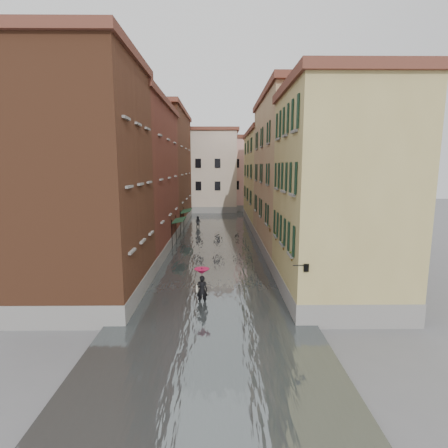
{
  "coord_description": "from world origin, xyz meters",
  "views": [
    {
      "loc": [
        0.46,
        -21.31,
        7.56
      ],
      "look_at": [
        0.73,
        6.14,
        3.0
      ],
      "focal_mm": 28.0,
      "sensor_mm": 36.0,
      "label": 1
    }
  ],
  "objects": [
    {
      "name": "floodwater",
      "position": [
        0.0,
        13.0,
        0.1
      ],
      "size": [
        10.0,
        60.0,
        0.2
      ],
      "primitive_type": "cube",
      "color": "#4E5556",
      "rests_on": "ground"
    },
    {
      "name": "window_planters",
      "position": [
        4.12,
        -0.84,
        3.51
      ],
      "size": [
        0.59,
        8.5,
        0.84
      ],
      "color": "#975A31",
      "rests_on": "ground"
    },
    {
      "name": "building_left_near",
      "position": [
        -7.0,
        -2.0,
        6.5
      ],
      "size": [
        6.0,
        8.0,
        13.0
      ],
      "primitive_type": "cube",
      "color": "brown",
      "rests_on": "ground"
    },
    {
      "name": "building_left_mid",
      "position": [
        -7.0,
        9.0,
        6.25
      ],
      "size": [
        6.0,
        14.0,
        12.5
      ],
      "primitive_type": "cube",
      "color": "brown",
      "rests_on": "ground"
    },
    {
      "name": "ground",
      "position": [
        0.0,
        0.0,
        0.0
      ],
      "size": [
        120.0,
        120.0,
        0.0
      ],
      "primitive_type": "plane",
      "color": "slate",
      "rests_on": "ground"
    },
    {
      "name": "pedestrian_far",
      "position": [
        -2.28,
        20.69,
        0.77
      ],
      "size": [
        0.83,
        0.69,
        1.55
      ],
      "primitive_type": "imported",
      "rotation": [
        0.0,
        0.0,
        -0.15
      ],
      "color": "black",
      "rests_on": "ground"
    },
    {
      "name": "building_right_near",
      "position": [
        7.0,
        -2.0,
        5.75
      ],
      "size": [
        6.0,
        8.0,
        11.5
      ],
      "primitive_type": "cube",
      "color": "#A39154",
      "rests_on": "ground"
    },
    {
      "name": "awning_far",
      "position": [
        -3.48,
        18.13,
        2.47
      ],
      "size": [
        1.09,
        3.23,
        2.8
      ],
      "color": "black",
      "rests_on": "ground"
    },
    {
      "name": "awning_near",
      "position": [
        -3.49,
        11.24,
        2.47
      ],
      "size": [
        1.09,
        2.99,
        2.8
      ],
      "color": "black",
      "rests_on": "ground"
    },
    {
      "name": "building_left_far",
      "position": [
        -7.0,
        24.0,
        7.0
      ],
      "size": [
        6.0,
        16.0,
        14.0
      ],
      "primitive_type": "cube",
      "color": "brown",
      "rests_on": "ground"
    },
    {
      "name": "wall_lantern",
      "position": [
        4.33,
        -6.0,
        3.01
      ],
      "size": [
        0.71,
        0.22,
        0.35
      ],
      "color": "black",
      "rests_on": "ground"
    },
    {
      "name": "pedestrian_main",
      "position": [
        -0.57,
        -3.02,
        1.19
      ],
      "size": [
        0.85,
        0.85,
        2.06
      ],
      "color": "black",
      "rests_on": "ground"
    },
    {
      "name": "building_right_mid",
      "position": [
        7.0,
        9.0,
        6.5
      ],
      "size": [
        6.0,
        14.0,
        13.0
      ],
      "primitive_type": "cube",
      "color": "tan",
      "rests_on": "ground"
    },
    {
      "name": "building_end_pink",
      "position": [
        6.0,
        40.0,
        6.0
      ],
      "size": [
        10.0,
        9.0,
        12.0
      ],
      "primitive_type": "cube",
      "color": "#D09992",
      "rests_on": "ground"
    },
    {
      "name": "building_end_cream",
      "position": [
        -3.0,
        38.0,
        6.5
      ],
      "size": [
        12.0,
        9.0,
        13.0
      ],
      "primitive_type": "cube",
      "color": "beige",
      "rests_on": "ground"
    },
    {
      "name": "building_right_far",
      "position": [
        7.0,
        24.0,
        5.75
      ],
      "size": [
        6.0,
        16.0,
        11.5
      ],
      "primitive_type": "cube",
      "color": "#A39154",
      "rests_on": "ground"
    }
  ]
}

